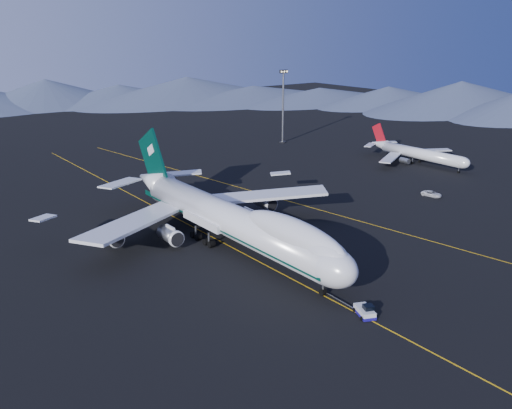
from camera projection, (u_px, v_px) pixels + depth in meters
ground at (231, 247)px, 112.71m from camera, size 500.00×500.00×0.00m
taxiway_line_main at (231, 247)px, 112.70m from camera, size 0.25×220.00×0.01m
taxiway_line_side at (310, 207)px, 137.46m from camera, size 28.08×198.09×0.01m
boeing_747 at (230, 219)px, 111.00m from camera, size 59.62×72.43×19.37m
pushback_tug at (365, 312)px, 85.82m from camera, size 3.53×4.64×1.81m
second_jet at (418, 153)px, 180.56m from camera, size 33.79×38.17×10.86m
service_van at (432, 194)px, 145.94m from camera, size 3.24×5.48×1.43m
floodlight_mast at (283, 106)px, 210.46m from camera, size 3.31×2.48×26.76m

